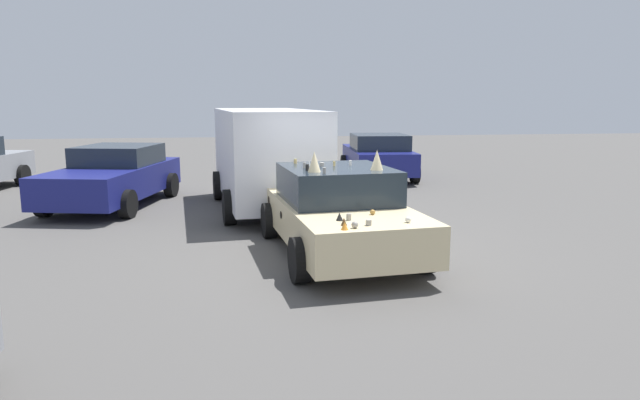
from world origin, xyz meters
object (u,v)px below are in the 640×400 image
(art_car_decorated, at_px, (338,211))
(parked_van_row_back_center, at_px, (266,154))
(parked_sedan_behind_right, at_px, (378,156))
(parked_sedan_behind_left, at_px, (114,176))

(art_car_decorated, height_order, parked_van_row_back_center, parked_van_row_back_center)
(parked_sedan_behind_right, height_order, parked_sedan_behind_left, parked_sedan_behind_right)
(art_car_decorated, height_order, parked_sedan_behind_right, art_car_decorated)
(art_car_decorated, height_order, parked_sedan_behind_left, art_car_decorated)
(parked_van_row_back_center, relative_size, parked_sedan_behind_right, 1.24)
(parked_sedan_behind_right, bearing_deg, art_car_decorated, 165.85)
(parked_van_row_back_center, distance_m, parked_sedan_behind_right, 6.06)
(parked_sedan_behind_right, relative_size, parked_sedan_behind_left, 0.89)
(art_car_decorated, xyz_separation_m, parked_van_row_back_center, (4.05, 0.94, 0.56))
(art_car_decorated, xyz_separation_m, parked_sedan_behind_right, (8.72, -2.89, 0.01))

